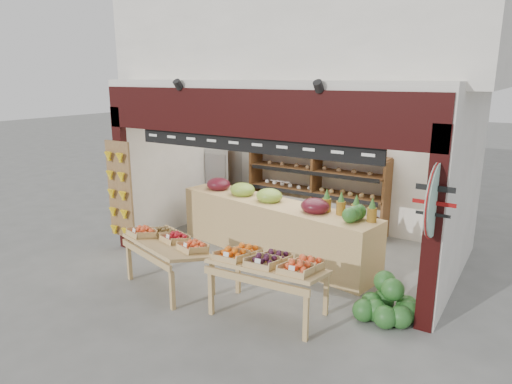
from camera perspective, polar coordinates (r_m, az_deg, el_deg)
The scene contains 11 objects.
ground at distance 8.29m, azimuth 2.86°, elevation -8.27°, with size 60.00×60.00×0.00m, color slate.
shop_structure at distance 9.13m, azimuth 8.48°, elevation 18.80°, with size 6.36×5.12×5.40m.
banana_board at distance 8.75m, azimuth -16.77°, elevation 0.03°, with size 0.60×0.15×1.80m.
gift_sign at distance 5.80m, azimuth 21.43°, elevation -0.96°, with size 0.04×0.93×0.92m.
back_shelving at distance 9.70m, azimuth 7.54°, elevation 2.21°, with size 3.07×0.50×1.89m.
refrigerator at distance 10.61m, azimuth -4.02°, elevation 1.26°, with size 0.62×0.62×1.59m, color #ABAEB2.
cardboard_stack at distance 9.36m, azimuth -2.56°, elevation -4.11°, with size 0.97×0.71×0.62m.
mid_counter at distance 8.26m, azimuth 2.14°, elevation -4.32°, with size 4.06×1.46×1.23m.
display_table_left at distance 7.20m, azimuth -10.98°, elevation -6.16°, with size 1.59×1.16×0.93m.
display_table_right at distance 6.16m, azimuth 1.61°, elevation -8.85°, with size 1.56×0.95×0.97m.
watermelon_pile at distance 6.53m, azimuth 16.08°, elevation -13.37°, with size 0.82×0.76×0.58m.
Camera 1 is at (3.75, -6.68, 3.17)m, focal length 32.00 mm.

